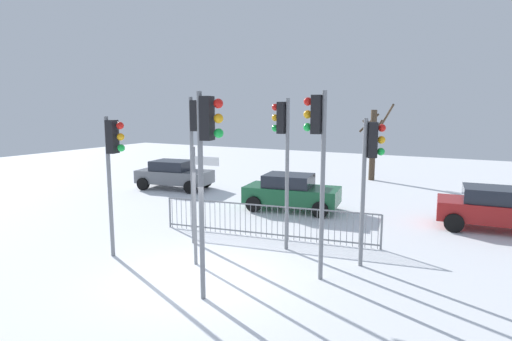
# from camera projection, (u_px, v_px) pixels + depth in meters

# --- Properties ---
(ground_plane) EXTENTS (60.00, 60.00, 0.00)m
(ground_plane) POSITION_uv_depth(u_px,v_px,m) (201.00, 278.00, 10.09)
(ground_plane) COLOR white
(traffic_light_mid_right) EXTENTS (0.52, 0.42, 3.89)m
(traffic_light_mid_right) POSITION_uv_depth(u_px,v_px,m) (370.00, 159.00, 10.49)
(traffic_light_mid_right) COLOR slate
(traffic_light_mid_right) RESTS_ON ground
(traffic_light_rear_right) EXTENTS (0.56, 0.37, 3.93)m
(traffic_light_rear_right) POSITION_uv_depth(u_px,v_px,m) (113.00, 155.00, 11.17)
(traffic_light_rear_right) COLOR slate
(traffic_light_rear_right) RESTS_ON ground
(traffic_light_mid_left) EXTENTS (0.57, 0.34, 4.47)m
(traffic_light_mid_left) POSITION_uv_depth(u_px,v_px,m) (196.00, 138.00, 12.21)
(traffic_light_mid_left) COLOR slate
(traffic_light_mid_left) RESTS_ON ground
(traffic_light_foreground_right) EXTENTS (0.57, 0.34, 4.42)m
(traffic_light_foreground_right) POSITION_uv_depth(u_px,v_px,m) (283.00, 140.00, 11.78)
(traffic_light_foreground_right) COLOR slate
(traffic_light_foreground_right) RESTS_ON ground
(traffic_light_rear_left) EXTENTS (0.57, 0.33, 4.54)m
(traffic_light_rear_left) POSITION_uv_depth(u_px,v_px,m) (318.00, 143.00, 9.63)
(traffic_light_rear_left) COLOR slate
(traffic_light_rear_left) RESTS_ON ground
(traffic_light_foreground_left) EXTENTS (0.56, 0.36, 4.48)m
(traffic_light_foreground_left) POSITION_uv_depth(u_px,v_px,m) (207.00, 150.00, 8.50)
(traffic_light_foreground_left) COLOR slate
(traffic_light_foreground_left) RESTS_ON ground
(direction_sign_post) EXTENTS (0.79, 0.11, 3.16)m
(direction_sign_post) POSITION_uv_depth(u_px,v_px,m) (196.00, 200.00, 10.73)
(direction_sign_post) COLOR slate
(direction_sign_post) RESTS_ON ground
(pedestrian_guard_railing) EXTENTS (7.07, 1.21, 1.07)m
(pedestrian_guard_railing) POSITION_uv_depth(u_px,v_px,m) (267.00, 221.00, 13.22)
(pedestrian_guard_railing) COLOR slate
(pedestrian_guard_railing) RESTS_ON ground
(car_grey_mid) EXTENTS (4.02, 2.42, 1.47)m
(car_grey_mid) POSITION_uv_depth(u_px,v_px,m) (174.00, 174.00, 21.28)
(car_grey_mid) COLOR slate
(car_grey_mid) RESTS_ON ground
(car_red_near) EXTENTS (3.92, 2.17, 1.47)m
(car_red_near) POSITION_uv_depth(u_px,v_px,m) (497.00, 208.00, 14.01)
(car_red_near) COLOR maroon
(car_red_near) RESTS_ON ground
(car_green_trailing) EXTENTS (4.00, 2.37, 1.47)m
(car_green_trailing) POSITION_uv_depth(u_px,v_px,m) (291.00, 191.00, 16.83)
(car_green_trailing) COLOR #195933
(car_green_trailing) RESTS_ON ground
(bare_tree_left) EXTENTS (2.03, 1.80, 4.40)m
(bare_tree_left) POSITION_uv_depth(u_px,v_px,m) (373.00, 141.00, 23.72)
(bare_tree_left) COLOR #473828
(bare_tree_left) RESTS_ON ground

